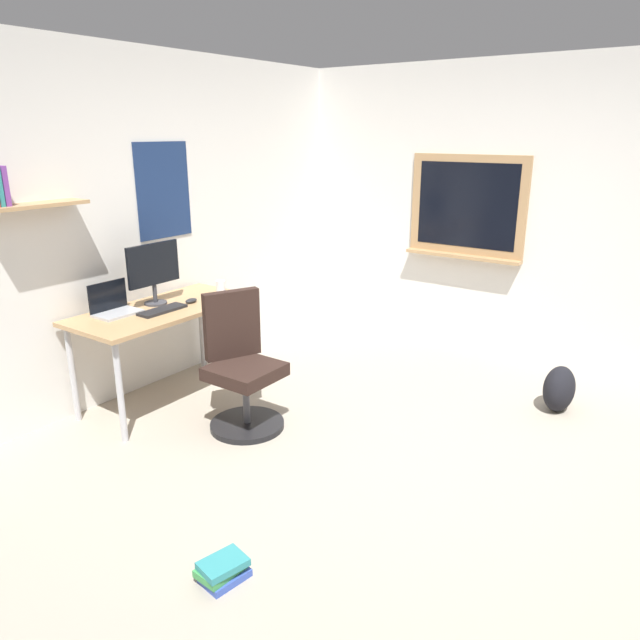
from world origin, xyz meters
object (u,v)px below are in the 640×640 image
(desk, at_px, (163,317))
(computer_mouse, at_px, (191,301))
(office_chair, at_px, (242,371))
(backpack, at_px, (559,389))
(monitor_primary, at_px, (154,269))
(book_stack_on_floor, at_px, (223,570))
(laptop, at_px, (114,306))
(coffee_mug, at_px, (221,286))
(keyboard, at_px, (162,310))

(desk, distance_m, computer_mouse, 0.25)
(office_chair, xyz_separation_m, backpack, (1.53, -1.76, -0.24))
(monitor_primary, height_order, book_stack_on_floor, monitor_primary)
(laptop, height_order, coffee_mug, laptop)
(office_chair, xyz_separation_m, monitor_primary, (0.01, 0.86, 0.61))
(coffee_mug, relative_size, book_stack_on_floor, 0.38)
(monitor_primary, bearing_deg, desk, -107.79)
(keyboard, distance_m, computer_mouse, 0.28)
(computer_mouse, distance_m, backpack, 2.84)
(coffee_mug, height_order, book_stack_on_floor, coffee_mug)
(desk, relative_size, coffee_mug, 14.81)
(book_stack_on_floor, bearing_deg, monitor_primary, 56.53)
(office_chair, height_order, monitor_primary, monitor_primary)
(desk, height_order, monitor_primary, monitor_primary)
(desk, distance_m, monitor_primary, 0.36)
(monitor_primary, bearing_deg, book_stack_on_floor, -123.47)
(monitor_primary, distance_m, backpack, 3.15)
(desk, xyz_separation_m, coffee_mug, (0.58, -0.03, 0.12))
(desk, bearing_deg, coffee_mug, -3.15)
(coffee_mug, bearing_deg, desk, 176.85)
(laptop, xyz_separation_m, monitor_primary, (0.34, -0.05, 0.22))
(book_stack_on_floor, bearing_deg, coffee_mug, 43.96)
(coffee_mug, distance_m, book_stack_on_floor, 2.56)
(desk, height_order, office_chair, office_chair)
(computer_mouse, height_order, book_stack_on_floor, computer_mouse)
(keyboard, bearing_deg, book_stack_on_floor, -124.00)
(backpack, bearing_deg, desk, 121.78)
(monitor_primary, relative_size, backpack, 1.34)
(desk, height_order, keyboard, keyboard)
(laptop, relative_size, monitor_primary, 0.67)
(coffee_mug, bearing_deg, laptop, 168.14)
(backpack, bearing_deg, book_stack_on_floor, 164.07)
(keyboard, bearing_deg, computer_mouse, -0.00)
(desk, relative_size, monitor_primary, 2.94)
(office_chair, relative_size, laptop, 3.06)
(desk, distance_m, backpack, 3.00)
(desk, distance_m, office_chair, 0.80)
(office_chair, distance_m, backpack, 2.34)
(computer_mouse, bearing_deg, laptop, 155.49)
(laptop, distance_m, computer_mouse, 0.57)
(desk, xyz_separation_m, backpack, (1.56, -2.51, -0.50))
(desk, height_order, laptop, laptop)
(desk, xyz_separation_m, computer_mouse, (0.21, -0.08, 0.09))
(laptop, xyz_separation_m, computer_mouse, (0.52, -0.24, -0.04))
(monitor_primary, bearing_deg, laptop, 171.95)
(monitor_primary, bearing_deg, office_chair, -90.42)
(office_chair, xyz_separation_m, coffee_mug, (0.55, 0.72, 0.38))
(keyboard, bearing_deg, monitor_primary, 61.50)
(keyboard, xyz_separation_m, coffee_mug, (0.65, 0.05, 0.04))
(desk, bearing_deg, computer_mouse, -21.16)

